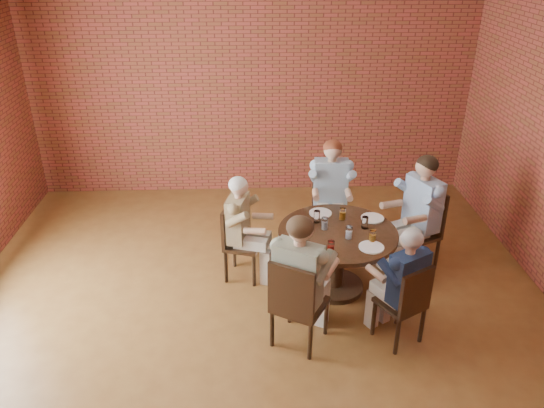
{
  "coord_description": "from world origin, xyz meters",
  "views": [
    {
      "loc": [
        -0.02,
        -4.2,
        3.61
      ],
      "look_at": [
        0.19,
        1.0,
        0.97
      ],
      "focal_mm": 35.0,
      "sensor_mm": 36.0,
      "label": 1
    }
  ],
  "objects_px": {
    "diner_d": "(301,281)",
    "smartphone": "(373,243)",
    "chair_c": "(237,239)",
    "diner_e": "(402,286)",
    "chair_a": "(422,225)",
    "diner_a": "(417,213)",
    "diner_b": "(331,193)",
    "chair_d": "(296,302)",
    "diner_c": "(243,229)",
    "dining_table": "(337,249)",
    "chair_b": "(330,202)",
    "chair_e": "(406,302)"
  },
  "relations": [
    {
      "from": "dining_table",
      "to": "chair_a",
      "type": "height_order",
      "value": "chair_a"
    },
    {
      "from": "chair_b",
      "to": "diner_b",
      "type": "xyz_separation_m",
      "value": [
        -0.01,
        -0.09,
        0.17
      ]
    },
    {
      "from": "diner_a",
      "to": "chair_c",
      "type": "bearing_deg",
      "value": -110.31
    },
    {
      "from": "dining_table",
      "to": "diner_a",
      "type": "distance_m",
      "value": 1.12
    },
    {
      "from": "diner_a",
      "to": "chair_d",
      "type": "height_order",
      "value": "diner_a"
    },
    {
      "from": "chair_c",
      "to": "chair_d",
      "type": "bearing_deg",
      "value": -139.31
    },
    {
      "from": "diner_b",
      "to": "chair_e",
      "type": "xyz_separation_m",
      "value": [
        0.45,
        -2.01,
        -0.2
      ]
    },
    {
      "from": "diner_a",
      "to": "chair_e",
      "type": "relative_size",
      "value": 1.58
    },
    {
      "from": "chair_a",
      "to": "chair_b",
      "type": "xyz_separation_m",
      "value": [
        -1.01,
        0.68,
        -0.01
      ]
    },
    {
      "from": "chair_c",
      "to": "smartphone",
      "type": "height_order",
      "value": "chair_c"
    },
    {
      "from": "chair_c",
      "to": "diner_e",
      "type": "distance_m",
      "value": 1.99
    },
    {
      "from": "chair_a",
      "to": "smartphone",
      "type": "distance_m",
      "value": 1.1
    },
    {
      "from": "diner_a",
      "to": "chair_c",
      "type": "height_order",
      "value": "diner_a"
    },
    {
      "from": "diner_b",
      "to": "diner_d",
      "type": "height_order",
      "value": "diner_d"
    },
    {
      "from": "diner_b",
      "to": "chair_e",
      "type": "relative_size",
      "value": 1.54
    },
    {
      "from": "chair_a",
      "to": "diner_e",
      "type": "height_order",
      "value": "diner_e"
    },
    {
      "from": "diner_a",
      "to": "diner_b",
      "type": "distance_m",
      "value": 1.12
    },
    {
      "from": "chair_b",
      "to": "chair_e",
      "type": "bearing_deg",
      "value": -73.93
    },
    {
      "from": "dining_table",
      "to": "chair_e",
      "type": "xyz_separation_m",
      "value": [
        0.53,
        -0.93,
        -0.04
      ]
    },
    {
      "from": "diner_a",
      "to": "chair_e",
      "type": "height_order",
      "value": "diner_a"
    },
    {
      "from": "diner_a",
      "to": "diner_d",
      "type": "bearing_deg",
      "value": -72.93
    },
    {
      "from": "dining_table",
      "to": "chair_c",
      "type": "xyz_separation_m",
      "value": [
        -1.11,
        0.31,
        -0.04
      ]
    },
    {
      "from": "diner_c",
      "to": "smartphone",
      "type": "height_order",
      "value": "diner_c"
    },
    {
      "from": "chair_b",
      "to": "chair_e",
      "type": "relative_size",
      "value": 1.08
    },
    {
      "from": "diner_a",
      "to": "diner_d",
      "type": "height_order",
      "value": "diner_a"
    },
    {
      "from": "dining_table",
      "to": "diner_b",
      "type": "xyz_separation_m",
      "value": [
        0.08,
        1.08,
        0.16
      ]
    },
    {
      "from": "diner_b",
      "to": "diner_c",
      "type": "bearing_deg",
      "value": -140.67
    },
    {
      "from": "diner_b",
      "to": "smartphone",
      "type": "relative_size",
      "value": 10.58
    },
    {
      "from": "diner_b",
      "to": "chair_e",
      "type": "bearing_deg",
      "value": -73.23
    },
    {
      "from": "chair_b",
      "to": "diner_b",
      "type": "distance_m",
      "value": 0.19
    },
    {
      "from": "chair_c",
      "to": "chair_e",
      "type": "bearing_deg",
      "value": -111.45
    },
    {
      "from": "dining_table",
      "to": "diner_c",
      "type": "height_order",
      "value": "diner_c"
    },
    {
      "from": "smartphone",
      "to": "dining_table",
      "type": "bearing_deg",
      "value": 118.63
    },
    {
      "from": "diner_d",
      "to": "smartphone",
      "type": "bearing_deg",
      "value": -114.88
    },
    {
      "from": "chair_a",
      "to": "dining_table",
      "type": "bearing_deg",
      "value": -90.0
    },
    {
      "from": "chair_d",
      "to": "diner_e",
      "type": "relative_size",
      "value": 0.78
    },
    {
      "from": "chair_b",
      "to": "chair_a",
      "type": "bearing_deg",
      "value": -29.87
    },
    {
      "from": "chair_c",
      "to": "diner_a",
      "type": "bearing_deg",
      "value": -70.61
    },
    {
      "from": "chair_a",
      "to": "chair_d",
      "type": "xyz_separation_m",
      "value": [
        -1.63,
        -1.42,
        -0.0
      ]
    },
    {
      "from": "chair_c",
      "to": "diner_e",
      "type": "relative_size",
      "value": 0.72
    },
    {
      "from": "chair_b",
      "to": "chair_e",
      "type": "xyz_separation_m",
      "value": [
        0.45,
        -2.1,
        -0.03
      ]
    },
    {
      "from": "chair_e",
      "to": "diner_c",
      "type": "bearing_deg",
      "value": -67.63
    },
    {
      "from": "chair_c",
      "to": "diner_e",
      "type": "bearing_deg",
      "value": -110.6
    },
    {
      "from": "diner_c",
      "to": "diner_d",
      "type": "relative_size",
      "value": 0.9
    },
    {
      "from": "diner_d",
      "to": "diner_e",
      "type": "height_order",
      "value": "diner_d"
    },
    {
      "from": "chair_a",
      "to": "chair_e",
      "type": "relative_size",
      "value": 1.1
    },
    {
      "from": "diner_d",
      "to": "chair_a",
      "type": "bearing_deg",
      "value": -110.15
    },
    {
      "from": "chair_b",
      "to": "diner_d",
      "type": "bearing_deg",
      "value": -101.58
    },
    {
      "from": "diner_d",
      "to": "diner_a",
      "type": "bearing_deg",
      "value": -109.36
    },
    {
      "from": "dining_table",
      "to": "chair_b",
      "type": "bearing_deg",
      "value": 85.95
    }
  ]
}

